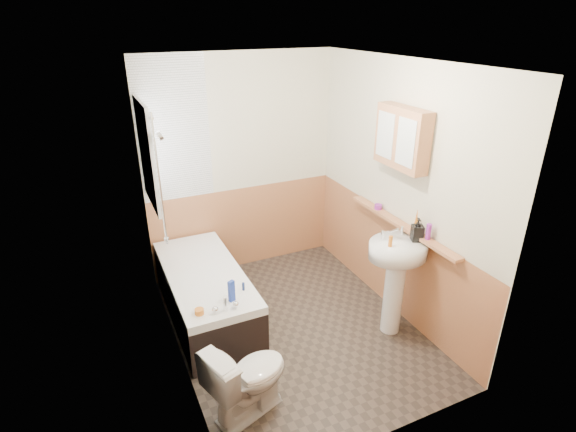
{
  "coord_description": "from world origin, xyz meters",
  "views": [
    {
      "loc": [
        -1.57,
        -3.24,
        2.83
      ],
      "look_at": [
        0.0,
        0.15,
        1.15
      ],
      "focal_mm": 28.0,
      "sensor_mm": 36.0,
      "label": 1
    }
  ],
  "objects_px": {
    "medicine_cabinet": "(402,138)",
    "sink": "(396,269)",
    "bathtub": "(206,293)",
    "toilet": "(248,378)",
    "pine_shelf": "(401,225)"
  },
  "relations": [
    {
      "from": "sink",
      "to": "toilet",
      "type": "bearing_deg",
      "value": -161.92
    },
    {
      "from": "bathtub",
      "to": "medicine_cabinet",
      "type": "height_order",
      "value": "medicine_cabinet"
    },
    {
      "from": "sink",
      "to": "medicine_cabinet",
      "type": "bearing_deg",
      "value": 67.69
    },
    {
      "from": "toilet",
      "to": "medicine_cabinet",
      "type": "height_order",
      "value": "medicine_cabinet"
    },
    {
      "from": "bathtub",
      "to": "medicine_cabinet",
      "type": "xyz_separation_m",
      "value": [
        1.74,
        -0.63,
        1.55
      ]
    },
    {
      "from": "toilet",
      "to": "pine_shelf",
      "type": "distance_m",
      "value": 2.01
    },
    {
      "from": "bathtub",
      "to": "toilet",
      "type": "distance_m",
      "value": 1.31
    },
    {
      "from": "medicine_cabinet",
      "to": "sink",
      "type": "bearing_deg",
      "value": -117.88
    },
    {
      "from": "bathtub",
      "to": "medicine_cabinet",
      "type": "bearing_deg",
      "value": -19.98
    },
    {
      "from": "sink",
      "to": "pine_shelf",
      "type": "bearing_deg",
      "value": 55.65
    },
    {
      "from": "medicine_cabinet",
      "to": "pine_shelf",
      "type": "bearing_deg",
      "value": -72.11
    },
    {
      "from": "pine_shelf",
      "to": "medicine_cabinet",
      "type": "bearing_deg",
      "value": 107.89
    },
    {
      "from": "pine_shelf",
      "to": "medicine_cabinet",
      "type": "xyz_separation_m",
      "value": [
        -0.03,
        0.09,
        0.83
      ]
    },
    {
      "from": "toilet",
      "to": "pine_shelf",
      "type": "height_order",
      "value": "pine_shelf"
    },
    {
      "from": "bathtub",
      "to": "pine_shelf",
      "type": "xyz_separation_m",
      "value": [
        1.77,
        -0.72,
        0.72
      ]
    }
  ]
}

